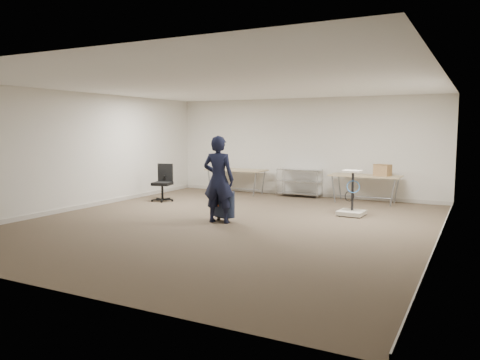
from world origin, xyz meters
The scene contains 10 objects.
ground centered at (0.00, 0.00, 0.00)m, with size 9.00×9.00×0.00m, color #4E3E2F.
room_shell centered at (0.00, 1.38, 0.05)m, with size 8.00×9.00×9.00m.
folding_table_left centered at (-1.90, 3.95, 0.68)m, with size 1.80×0.75×0.73m.
folding_table_right centered at (1.90, 3.95, 0.68)m, with size 1.80×0.75×0.73m.
wire_shelf centered at (0.00, 4.20, 0.44)m, with size 1.22×0.47×0.80m.
person centered at (-0.20, -0.05, 0.90)m, with size 0.65×0.43×1.79m, color black.
suitcase centered at (-0.19, 0.11, 0.37)m, with size 0.44×0.33×1.07m.
office_chair centered at (-2.99, 1.79, 0.30)m, with size 0.60×0.60×0.99m.
equipment_cart centered at (2.05, 1.98, 0.27)m, with size 0.58×0.58×1.02m.
cardboard_box centered at (2.33, 4.00, 0.88)m, with size 0.39×0.29×0.29m, color #9A6748.
Camera 1 is at (4.57, -8.29, 1.93)m, focal length 35.00 mm.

